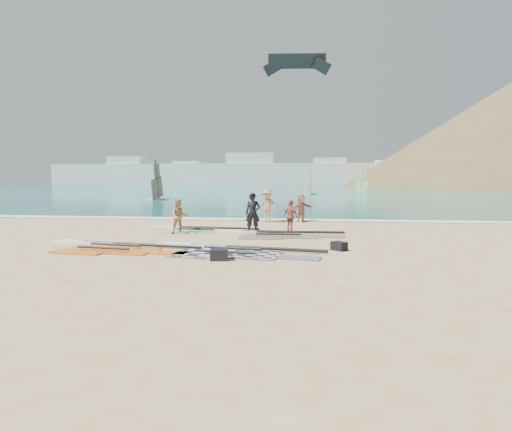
# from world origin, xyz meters

# --- Properties ---
(ground) EXTENTS (300.00, 300.00, 0.00)m
(ground) POSITION_xyz_m (0.00, 0.00, 0.00)
(ground) COLOR #D2BC7B
(ground) RESTS_ON ground
(sea) EXTENTS (300.00, 240.00, 0.06)m
(sea) POSITION_xyz_m (0.00, 132.00, 0.00)
(sea) COLOR #0C5453
(sea) RESTS_ON ground
(surf_line) EXTENTS (300.00, 1.20, 0.04)m
(surf_line) POSITION_xyz_m (0.00, 12.30, 0.00)
(surf_line) COLOR white
(surf_line) RESTS_ON ground
(far_town) EXTENTS (160.00, 8.00, 12.00)m
(far_town) POSITION_xyz_m (-15.72, 150.00, 4.49)
(far_town) COLOR white
(far_town) RESTS_ON ground
(rig_grey) EXTENTS (6.43, 3.06, 0.21)m
(rig_grey) POSITION_xyz_m (-0.03, 0.83, 0.05)
(rig_grey) COLOR #252628
(rig_grey) RESTS_ON ground
(rig_green) EXTENTS (5.73, 2.49, 0.20)m
(rig_green) POSITION_xyz_m (-2.74, 6.69, 0.05)
(rig_green) COLOR green
(rig_green) RESTS_ON ground
(rig_orange) EXTENTS (5.99, 2.38, 0.20)m
(rig_orange) POSITION_xyz_m (1.26, 5.36, 0.05)
(rig_orange) COLOR #EF5F04
(rig_orange) RESTS_ON ground
(rig_red) EXTENTS (6.20, 2.85, 0.20)m
(rig_red) POSITION_xyz_m (-4.48, 1.02, 0.05)
(rig_red) COLOR red
(rig_red) RESTS_ON ground
(gear_bag_near) EXTENTS (0.63, 0.51, 0.36)m
(gear_bag_near) POSITION_xyz_m (0.29, -0.81, 0.18)
(gear_bag_near) COLOR black
(gear_bag_near) RESTS_ON ground
(gear_bag_far) EXTENTS (0.64, 0.63, 0.32)m
(gear_bag_far) POSITION_xyz_m (4.21, 1.57, 0.16)
(gear_bag_far) COLOR black
(gear_bag_far) RESTS_ON ground
(person_wetsuit) EXTENTS (0.76, 0.55, 1.93)m
(person_wetsuit) POSITION_xyz_m (0.48, 5.81, 0.96)
(person_wetsuit) COLOR black
(person_wetsuit) RESTS_ON ground
(beachgoer_left) EXTENTS (0.97, 0.88, 1.63)m
(beachgoer_left) POSITION_xyz_m (-2.95, 5.31, 0.81)
(beachgoer_left) COLOR tan
(beachgoer_left) RESTS_ON ground
(beachgoer_mid) EXTENTS (1.49, 1.23, 2.00)m
(beachgoer_mid) POSITION_xyz_m (0.62, 10.95, 1.00)
(beachgoer_mid) COLOR tan
(beachgoer_mid) RESTS_ON ground
(beachgoer_back) EXTENTS (0.93, 0.92, 1.58)m
(beachgoer_back) POSITION_xyz_m (2.23, 6.30, 0.79)
(beachgoer_back) COLOR #A5584B
(beachgoer_back) RESTS_ON ground
(beachgoer_right) EXTENTS (1.44, 1.39, 1.64)m
(beachgoer_right) POSITION_xyz_m (2.63, 11.50, 0.82)
(beachgoer_right) COLOR #B96B55
(beachgoer_right) RESTS_ON ground
(windsurfer_left) EXTENTS (2.71, 3.25, 4.85)m
(windsurfer_left) POSITION_xyz_m (-14.82, 34.54, 1.38)
(windsurfer_left) COLOR white
(windsurfer_left) RESTS_ON ground
(windsurfer_centre) EXTENTS (2.06, 2.51, 3.73)m
(windsurfer_centre) POSITION_xyz_m (3.09, 53.33, 1.14)
(windsurfer_centre) COLOR white
(windsurfer_centre) RESTS_ON ground
(windsurfer_right) EXTENTS (2.39, 2.29, 4.20)m
(windsurfer_right) POSITION_xyz_m (12.38, 65.78, 1.24)
(windsurfer_right) COLOR white
(windsurfer_right) RESTS_ON ground
(kitesurf_kite) EXTENTS (8.60, 1.64, 2.68)m
(kitesurf_kite) POSITION_xyz_m (1.27, 41.23, 16.98)
(kitesurf_kite) COLOR black
(kitesurf_kite) RESTS_ON ground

